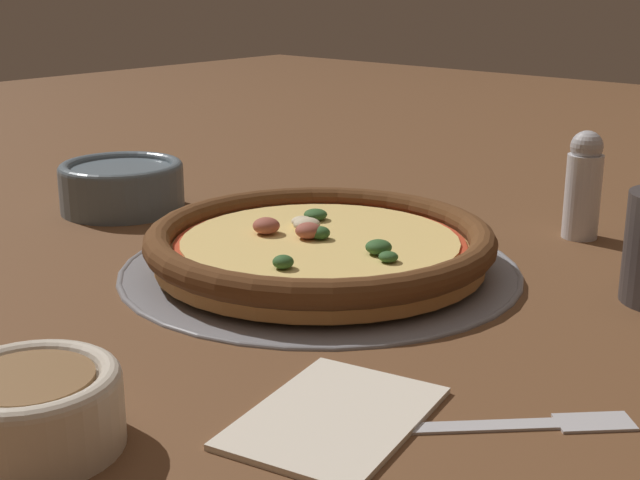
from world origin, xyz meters
The scene contains 8 objects.
ground_plane centered at (0.00, 0.00, 0.00)m, with size 3.00×3.00×0.00m, color brown.
pizza_tray centered at (0.00, 0.00, 0.00)m, with size 0.36×0.36×0.01m.
pizza centered at (0.00, 0.00, 0.02)m, with size 0.31×0.31×0.04m.
bowl_near centered at (-0.01, -0.30, 0.03)m, with size 0.14×0.14×0.05m.
bowl_far centered at (0.34, 0.08, 0.03)m, with size 0.10×0.10×0.05m.
napkin centered at (0.20, 0.19, 0.00)m, with size 0.15×0.12×0.01m.
fork centered at (0.15, 0.26, 0.00)m, with size 0.15×0.15×0.00m.
pepper_shaker centered at (-0.25, 0.13, 0.05)m, with size 0.04×0.04×0.11m.
Camera 1 is at (0.56, 0.50, 0.26)m, focal length 50.00 mm.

